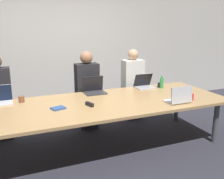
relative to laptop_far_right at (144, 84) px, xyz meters
name	(u,v)px	position (x,y,z in m)	size (l,w,h in m)	color
ground_plane	(95,149)	(-1.13, -0.54, -0.80)	(24.00, 24.00, 0.00)	#2D2D38
curtain_wall	(62,46)	(-1.13, 1.58, 0.60)	(12.00, 0.06, 2.80)	beige
conference_table	(94,106)	(-1.13, -0.54, -0.12)	(4.07, 1.37, 0.73)	tan
laptop_far_right	(144,84)	(0.00, 0.00, 0.00)	(0.34, 0.27, 0.26)	#B7B7BC
person_far_right	(132,86)	(-0.01, 0.43, -0.13)	(0.40, 0.24, 1.39)	#2D2D38
cup_far_right	(160,85)	(0.28, -0.09, -0.03)	(0.08, 0.08, 0.08)	#232328
bottle_far_right	(162,83)	(0.28, -0.14, 0.02)	(0.07, 0.07, 0.22)	green
laptop_far_left	(0,98)	(-2.38, -0.02, 0.00)	(0.33, 0.25, 0.26)	silver
cup_far_left	(21,99)	(-2.10, -0.09, -0.03)	(0.08, 0.08, 0.09)	brown
laptop_near_right	(179,98)	(0.02, -1.00, 0.00)	(0.35, 0.25, 0.26)	silver
cup_near_right	(191,97)	(0.29, -0.94, -0.03)	(0.07, 0.07, 0.10)	red
laptop_far_center	(94,88)	(-0.94, 0.01, 0.00)	(0.35, 0.27, 0.27)	#333338
person_far_center	(87,91)	(-0.97, 0.32, -0.12)	(0.40, 0.24, 1.40)	#2D2D38
stapler	(90,104)	(-1.23, -0.64, -0.05)	(0.09, 0.16, 0.05)	black
notebook	(58,108)	(-1.66, -0.59, -0.06)	(0.21, 0.18, 0.02)	#2D4C8C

